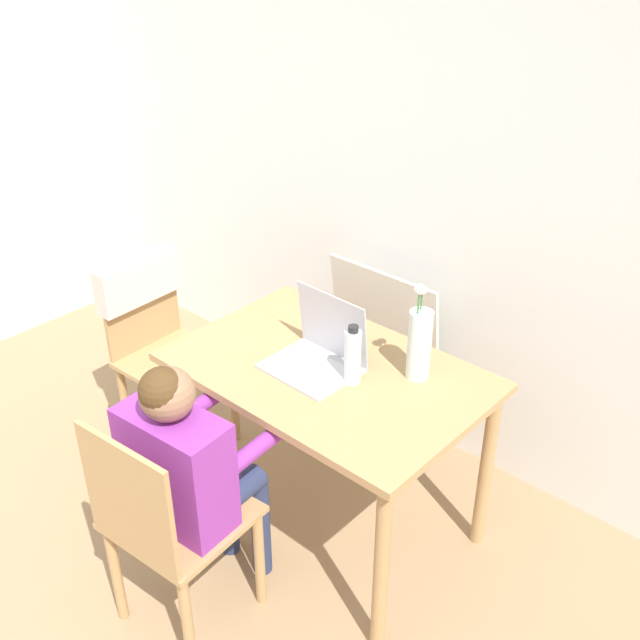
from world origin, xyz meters
name	(u,v)px	position (x,y,z in m)	size (l,w,h in m)	color
wall_back	(443,170)	(0.00, 2.23, 1.25)	(6.40, 0.05, 2.50)	white
dining_table	(328,391)	(0.08, 1.46, 0.63)	(1.10, 0.73, 0.73)	tan
chair_occupied	(167,526)	(0.01, 0.77, 0.45)	(0.43, 0.43, 0.86)	tan
chair_spare	(154,322)	(-0.86, 1.40, 0.58)	(0.45, 0.41, 0.87)	tan
person_seated	(188,462)	(0.00, 0.88, 0.63)	(0.40, 0.45, 1.01)	purple
laptop	(320,350)	(0.04, 1.46, 0.79)	(0.32, 0.26, 0.26)	#B2B2B7
flower_vase	(420,342)	(0.34, 1.63, 0.87)	(0.08, 0.08, 0.36)	silver
water_bottle	(353,356)	(0.19, 1.46, 0.83)	(0.06, 0.06, 0.22)	silver
cardboard_panel	(386,351)	(-0.14, 2.11, 0.41)	(0.56, 0.13, 0.82)	silver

